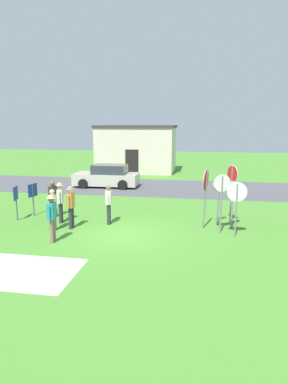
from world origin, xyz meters
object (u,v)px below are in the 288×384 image
at_px(person_in_teal, 53,197).
at_px(info_panel_leftmost, 33,194).
at_px(stop_sign_leaning_right, 237,200).
at_px(stop_sign_rear_right, 232,184).
at_px(stop_sign_far_back, 206,187).
at_px(stop_sign_center_cluster, 219,193).
at_px(person_on_left, 109,202).
at_px(person_with_sunhat, 60,200).
at_px(parked_car_on_street, 107,177).
at_px(stop_sign_rear_left, 232,196).
at_px(stop_sign_tallest, 222,194).
at_px(person_near_signs, 53,208).
at_px(person_in_dark_shirt, 52,216).
at_px(person_holding_notes, 71,205).
at_px(info_panel_middle, 16,197).

relative_size(person_in_teal, info_panel_leftmost, 1.12).
relative_size(stop_sign_leaning_right, stop_sign_rear_right, 0.83).
xyz_separation_m(stop_sign_far_back, stop_sign_center_cluster, (0.56, 0.60, -0.33)).
distance_m(stop_sign_far_back, person_on_left, 4.10).
distance_m(person_with_sunhat, info_panel_leftmost, 1.90).
xyz_separation_m(parked_car_on_street, person_in_teal, (-0.30, -7.86, 0.26)).
bearing_deg(stop_sign_rear_left, stop_sign_center_cluster, 140.77).
relative_size(stop_sign_tallest, person_near_signs, 1.38).
bearing_deg(stop_sign_tallest, person_in_dark_shirt, -160.49).
relative_size(person_in_dark_shirt, info_panel_leftmost, 1.15).
height_order(stop_sign_center_cluster, info_panel_leftmost, stop_sign_center_cluster).
distance_m(person_with_sunhat, person_on_left, 2.11).
height_order(person_holding_notes, info_panel_leftmost, person_holding_notes).
relative_size(stop_sign_rear_left, person_on_left, 1.16).
bearing_deg(stop_sign_leaning_right, stop_sign_far_back, 143.13).
distance_m(parked_car_on_street, stop_sign_rear_right, 10.82).
distance_m(person_in_teal, person_near_signs, 2.06).
xyz_separation_m(person_holding_notes, person_with_sunhat, (-0.76, 0.71, 0.00)).
xyz_separation_m(stop_sign_far_back, info_panel_middle, (-8.20, -0.19, -0.66)).
xyz_separation_m(stop_sign_rear_right, person_holding_notes, (-6.45, -1.69, -0.75)).
xyz_separation_m(person_on_left, info_panel_middle, (-4.17, -0.14, 0.09)).
bearing_deg(stop_sign_tallest, stop_sign_leaning_right, -34.17).
height_order(person_in_dark_shirt, info_panel_middle, person_in_dark_shirt).
bearing_deg(stop_sign_rear_right, stop_sign_leaning_right, -87.59).
height_order(stop_sign_leaning_right, info_panel_middle, stop_sign_leaning_right).
distance_m(stop_sign_rear_left, person_with_sunhat, 7.23).
xyz_separation_m(stop_sign_far_back, person_with_sunhat, (-6.13, -0.20, -0.72)).
bearing_deg(stop_sign_center_cluster, parked_car_on_street, 132.10).
bearing_deg(stop_sign_rear_right, stop_sign_rear_left, -89.92).
relative_size(person_in_teal, person_on_left, 1.00).
height_order(person_in_teal, person_near_signs, same).
bearing_deg(person_on_left, stop_sign_tallest, -5.46).
relative_size(stop_sign_rear_left, stop_sign_rear_right, 0.77).
relative_size(person_in_teal, person_in_dark_shirt, 0.97).
distance_m(person_holding_notes, person_in_dark_shirt, 1.71).
height_order(person_with_sunhat, person_on_left, person_with_sunhat).
distance_m(person_holding_notes, info_panel_middle, 2.92).
height_order(stop_sign_tallest, person_in_dark_shirt, stop_sign_tallest).
relative_size(person_holding_notes, info_panel_leftmost, 1.15).
bearing_deg(person_on_left, stop_sign_far_back, 0.77).
xyz_separation_m(stop_sign_rear_left, person_in_teal, (-7.88, 0.38, -0.39)).
height_order(stop_sign_rear_right, person_near_signs, stop_sign_rear_right).
relative_size(parked_car_on_street, stop_sign_rear_right, 1.70).
relative_size(person_near_signs, info_panel_leftmost, 1.12).
xyz_separation_m(stop_sign_rear_right, person_in_teal, (-7.88, -0.22, -0.78)).
height_order(person_holding_notes, person_in_dark_shirt, same).
distance_m(stop_sign_center_cluster, person_near_signs, 6.81).
bearing_deg(info_panel_middle, stop_sign_tallest, -1.98).
height_order(stop_sign_center_cluster, person_in_teal, stop_sign_center_cluster).
height_order(person_in_teal, person_on_left, same).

